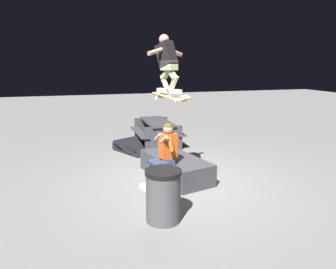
{
  "coord_description": "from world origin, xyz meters",
  "views": [
    {
      "loc": [
        -5.8,
        2.04,
        2.42
      ],
      "look_at": [
        -0.08,
        0.34,
        1.06
      ],
      "focal_mm": 32.84,
      "sensor_mm": 36.0,
      "label": 1
    }
  ],
  "objects": [
    {
      "name": "picnic_table_back",
      "position": [
        3.12,
        -0.25,
        0.5
      ],
      "size": [
        1.7,
        1.34,
        0.75
      ],
      "color": "#38383D",
      "rests_on": "ground"
    },
    {
      "name": "skater_airborne",
      "position": [
        0.08,
        0.31,
        2.49
      ],
      "size": [
        0.63,
        0.82,
        1.12
      ],
      "color": "white"
    },
    {
      "name": "person_sitting_on_ledge",
      "position": [
        -0.11,
        0.44,
        0.71
      ],
      "size": [
        0.59,
        0.79,
        1.29
      ],
      "color": "#2D3856",
      "rests_on": "ground"
    },
    {
      "name": "trash_bin",
      "position": [
        -1.51,
        0.84,
        0.42
      ],
      "size": [
        0.57,
        0.57,
        0.84
      ],
      "color": "#47474C",
      "rests_on": "ground"
    },
    {
      "name": "ledge_box_main",
      "position": [
        0.29,
        0.06,
        0.23
      ],
      "size": [
        1.98,
        1.24,
        0.46
      ],
      "primitive_type": "cube",
      "rotation": [
        0.0,
        0.0,
        0.24
      ],
      "color": "#38383D",
      "rests_on": "ground"
    },
    {
      "name": "kicker_ramp",
      "position": [
        2.6,
        0.46,
        0.06
      ],
      "size": [
        1.45,
        1.36,
        0.38
      ],
      "color": "black",
      "rests_on": "ground"
    },
    {
      "name": "ground_plane",
      "position": [
        0.0,
        0.0,
        0.0
      ],
      "size": [
        40.0,
        40.0,
        0.0
      ],
      "primitive_type": "plane",
      "color": "slate"
    },
    {
      "name": "skateboard",
      "position": [
        0.03,
        0.29,
        1.8
      ],
      "size": [
        1.0,
        0.64,
        0.14
      ],
      "color": "#AD8451"
    }
  ]
}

